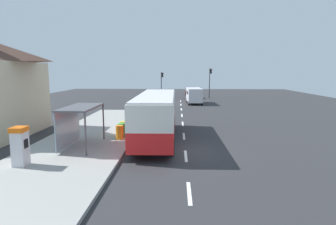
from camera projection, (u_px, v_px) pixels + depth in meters
ground_plane at (180, 116)px, 31.15m from camera, size 56.00×92.00×0.04m
sidewalk_platform at (87, 141)px, 19.48m from camera, size 6.20×30.00×0.18m
lane_stripe_seg_0 at (189, 193)px, 11.36m from camera, size 0.16×2.20×0.01m
lane_stripe_seg_1 at (186, 156)px, 16.31m from camera, size 0.16×2.20×0.01m
lane_stripe_seg_2 at (184, 136)px, 21.25m from camera, size 0.16×2.20×0.01m
lane_stripe_seg_3 at (183, 124)px, 26.20m from camera, size 0.16×2.20×0.01m
lane_stripe_seg_4 at (182, 115)px, 31.14m from camera, size 0.16×2.20×0.01m
lane_stripe_seg_5 at (181, 109)px, 36.09m from camera, size 0.16×2.20×0.01m
lane_stripe_seg_6 at (181, 105)px, 41.03m from camera, size 0.16×2.20×0.01m
lane_stripe_seg_7 at (181, 101)px, 45.97m from camera, size 0.16×2.20×0.01m
bus at (156, 114)px, 20.00m from camera, size 2.59×11.03×3.21m
white_van at (194, 95)px, 42.23m from camera, size 2.22×5.28×2.30m
sedan_near at (190, 91)px, 58.24m from camera, size 2.03×4.49×1.52m
sedan_far at (192, 94)px, 50.54m from camera, size 2.00×4.48×1.52m
ticket_machine at (20, 146)px, 13.99m from camera, size 0.66×0.76×1.94m
recycling_bin_orange at (120, 132)px, 19.55m from camera, size 0.52×0.52×0.95m
recycling_bin_green at (122, 130)px, 20.24m from camera, size 0.52×0.52×0.95m
recycling_bin_yellow at (123, 128)px, 20.93m from camera, size 0.52×0.52×0.95m
traffic_light_near_side at (210, 79)px, 50.40m from camera, size 0.49×0.28×5.25m
traffic_light_far_side at (162, 81)px, 51.54m from camera, size 0.49×0.28×4.59m
bus_shelter at (76, 116)px, 17.40m from camera, size 1.80×4.00×2.50m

